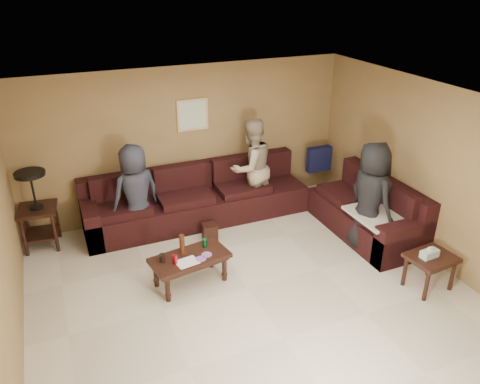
{
  "coord_description": "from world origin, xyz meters",
  "views": [
    {
      "loc": [
        -2.06,
        -4.62,
        3.84
      ],
      "look_at": [
        0.25,
        0.85,
        1.0
      ],
      "focal_mm": 35.0,
      "sensor_mm": 36.0,
      "label": 1
    }
  ],
  "objects_px": {
    "person_left": "(136,194)",
    "person_right": "(370,197)",
    "sectional_sofa": "(256,207)",
    "end_table_left": "(37,208)",
    "side_table_right": "(431,261)",
    "coffee_table": "(189,260)",
    "person_middle": "(251,168)",
    "waste_bin": "(210,232)"
  },
  "relations": [
    {
      "from": "person_left",
      "to": "person_right",
      "type": "height_order",
      "value": "person_right"
    },
    {
      "from": "sectional_sofa",
      "to": "person_right",
      "type": "xyz_separation_m",
      "value": [
        1.25,
        -1.25,
        0.51
      ]
    },
    {
      "from": "sectional_sofa",
      "to": "end_table_left",
      "type": "xyz_separation_m",
      "value": [
        -3.26,
        0.67,
        0.32
      ]
    },
    {
      "from": "end_table_left",
      "to": "side_table_right",
      "type": "relative_size",
      "value": 1.94
    },
    {
      "from": "person_left",
      "to": "person_right",
      "type": "bearing_deg",
      "value": 136.45
    },
    {
      "from": "sectional_sofa",
      "to": "person_left",
      "type": "distance_m",
      "value": 1.93
    },
    {
      "from": "sectional_sofa",
      "to": "coffee_table",
      "type": "relative_size",
      "value": 4.26
    },
    {
      "from": "side_table_right",
      "to": "coffee_table",
      "type": "bearing_deg",
      "value": 155.35
    },
    {
      "from": "coffee_table",
      "to": "person_middle",
      "type": "relative_size",
      "value": 0.65
    },
    {
      "from": "sectional_sofa",
      "to": "person_middle",
      "type": "distance_m",
      "value": 0.69
    },
    {
      "from": "sectional_sofa",
      "to": "coffee_table",
      "type": "height_order",
      "value": "sectional_sofa"
    },
    {
      "from": "coffee_table",
      "to": "waste_bin",
      "type": "relative_size",
      "value": 4.05
    },
    {
      "from": "end_table_left",
      "to": "side_table_right",
      "type": "xyz_separation_m",
      "value": [
        4.64,
        -3.09,
        -0.22
      ]
    },
    {
      "from": "waste_bin",
      "to": "person_left",
      "type": "bearing_deg",
      "value": 154.61
    },
    {
      "from": "person_left",
      "to": "person_middle",
      "type": "relative_size",
      "value": 0.93
    },
    {
      "from": "person_left",
      "to": "person_right",
      "type": "relative_size",
      "value": 0.92
    },
    {
      "from": "end_table_left",
      "to": "person_right",
      "type": "xyz_separation_m",
      "value": [
        4.51,
        -1.92,
        0.2
      ]
    },
    {
      "from": "waste_bin",
      "to": "person_middle",
      "type": "distance_m",
      "value": 1.34
    },
    {
      "from": "sectional_sofa",
      "to": "person_left",
      "type": "xyz_separation_m",
      "value": [
        -1.85,
        0.32,
        0.45
      ]
    },
    {
      "from": "end_table_left",
      "to": "side_table_right",
      "type": "distance_m",
      "value": 5.58
    },
    {
      "from": "coffee_table",
      "to": "person_left",
      "type": "height_order",
      "value": "person_left"
    },
    {
      "from": "person_middle",
      "to": "person_left",
      "type": "bearing_deg",
      "value": -10.1
    },
    {
      "from": "waste_bin",
      "to": "person_right",
      "type": "height_order",
      "value": "person_right"
    },
    {
      "from": "person_middle",
      "to": "waste_bin",
      "type": "bearing_deg",
      "value": 17.78
    },
    {
      "from": "end_table_left",
      "to": "person_right",
      "type": "distance_m",
      "value": 4.91
    },
    {
      "from": "person_middle",
      "to": "person_right",
      "type": "height_order",
      "value": "person_right"
    },
    {
      "from": "sectional_sofa",
      "to": "person_middle",
      "type": "bearing_deg",
      "value": 75.8
    },
    {
      "from": "waste_bin",
      "to": "end_table_left",
      "type": "bearing_deg",
      "value": 161.24
    },
    {
      "from": "side_table_right",
      "to": "person_left",
      "type": "relative_size",
      "value": 0.41
    },
    {
      "from": "end_table_left",
      "to": "waste_bin",
      "type": "distance_m",
      "value": 2.59
    },
    {
      "from": "waste_bin",
      "to": "person_right",
      "type": "distance_m",
      "value": 2.48
    },
    {
      "from": "sectional_sofa",
      "to": "waste_bin",
      "type": "bearing_deg",
      "value": -170.3
    },
    {
      "from": "waste_bin",
      "to": "person_right",
      "type": "xyz_separation_m",
      "value": [
        2.11,
        -1.11,
        0.7
      ]
    },
    {
      "from": "coffee_table",
      "to": "person_left",
      "type": "bearing_deg",
      "value": 104.71
    },
    {
      "from": "sectional_sofa",
      "to": "person_middle",
      "type": "xyz_separation_m",
      "value": [
        0.11,
        0.45,
        0.51
      ]
    },
    {
      "from": "end_table_left",
      "to": "side_table_right",
      "type": "bearing_deg",
      "value": -33.61
    },
    {
      "from": "end_table_left",
      "to": "person_left",
      "type": "bearing_deg",
      "value": -13.75
    },
    {
      "from": "sectional_sofa",
      "to": "end_table_left",
      "type": "relative_size",
      "value": 3.79
    },
    {
      "from": "side_table_right",
      "to": "waste_bin",
      "type": "xyz_separation_m",
      "value": [
        -2.24,
        2.27,
        -0.29
      ]
    },
    {
      "from": "coffee_table",
      "to": "waste_bin",
      "type": "xyz_separation_m",
      "value": [
        0.62,
        0.96,
        -0.23
      ]
    },
    {
      "from": "person_left",
      "to": "coffee_table",
      "type": "bearing_deg",
      "value": 88.12
    },
    {
      "from": "person_left",
      "to": "person_middle",
      "type": "xyz_separation_m",
      "value": [
        1.96,
        0.12,
        0.06
      ]
    }
  ]
}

